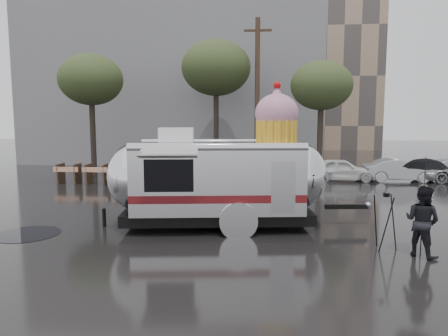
{
  "coord_description": "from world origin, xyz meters",
  "views": [
    {
      "loc": [
        2.61,
        -9.51,
        3.14
      ],
      "look_at": [
        1.59,
        2.28,
        1.76
      ],
      "focal_mm": 32.0,
      "sensor_mm": 36.0,
      "label": 1
    }
  ],
  "objects": [
    {
      "name": "ground",
      "position": [
        0.0,
        0.0,
        0.0
      ],
      "size": [
        120.0,
        120.0,
        0.0
      ],
      "primitive_type": "plane",
      "color": "black",
      "rests_on": "ground"
    },
    {
      "name": "puddles",
      "position": [
        0.47,
        3.39,
        0.01
      ],
      "size": [
        9.12,
        6.15,
        0.01
      ],
      "color": "black",
      "rests_on": "ground"
    },
    {
      "name": "grey_building",
      "position": [
        -4.0,
        24.0,
        6.5
      ],
      "size": [
        22.0,
        12.0,
        13.0
      ],
      "primitive_type": "cube",
      "color": "slate",
      "rests_on": "ground"
    },
    {
      "name": "utility_pole",
      "position": [
        2.5,
        14.0,
        4.62
      ],
      "size": [
        1.6,
        0.28,
        9.0
      ],
      "color": "#473323",
      "rests_on": "ground"
    },
    {
      "name": "tree_left",
      "position": [
        -7.0,
        13.0,
        5.48
      ],
      "size": [
        3.64,
        3.64,
        6.95
      ],
      "color": "#382D26",
      "rests_on": "ground"
    },
    {
      "name": "tree_mid",
      "position": [
        0.0,
        15.0,
        6.34
      ],
      "size": [
        4.2,
        4.2,
        8.03
      ],
      "color": "#382D26",
      "rests_on": "ground"
    },
    {
      "name": "tree_right",
      "position": [
        6.0,
        13.0,
        5.06
      ],
      "size": [
        3.36,
        3.36,
        6.42
      ],
      "color": "#382D26",
      "rests_on": "ground"
    },
    {
      "name": "barricade_row",
      "position": [
        -5.55,
        9.96,
        0.52
      ],
      "size": [
        4.3,
        0.8,
        1.0
      ],
      "color": "#473323",
      "rests_on": "ground"
    },
    {
      "name": "parked_cars",
      "position": [
        11.78,
        12.0,
        0.72
      ],
      "size": [
        13.2,
        1.9,
        1.5
      ],
      "color": "silver",
      "rests_on": "ground"
    },
    {
      "name": "airstream_trailer",
      "position": [
        1.49,
        2.29,
        1.54
      ],
      "size": [
        8.13,
        3.7,
        4.4
      ],
      "rotation": [
        0.0,
        0.0,
        0.12
      ],
      "color": "silver",
      "rests_on": "ground"
    },
    {
      "name": "person_right",
      "position": [
        6.43,
        -0.07,
        0.83
      ],
      "size": [
        0.87,
        0.89,
        1.67
      ],
      "primitive_type": "imported",
      "rotation": [
        0.0,
        0.0,
        2.3
      ],
      "color": "black",
      "rests_on": "ground"
    },
    {
      "name": "umbrella_black",
      "position": [
        6.43,
        -0.07,
        1.95
      ],
      "size": [
        1.17,
        1.17,
        2.35
      ],
      "color": "black",
      "rests_on": "ground"
    },
    {
      "name": "tripod",
      "position": [
        5.73,
        0.37,
        0.83
      ],
      "size": [
        0.58,
        0.56,
        1.42
      ],
      "rotation": [
        0.0,
        0.0,
        0.35
      ],
      "color": "black",
      "rests_on": "ground"
    }
  ]
}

